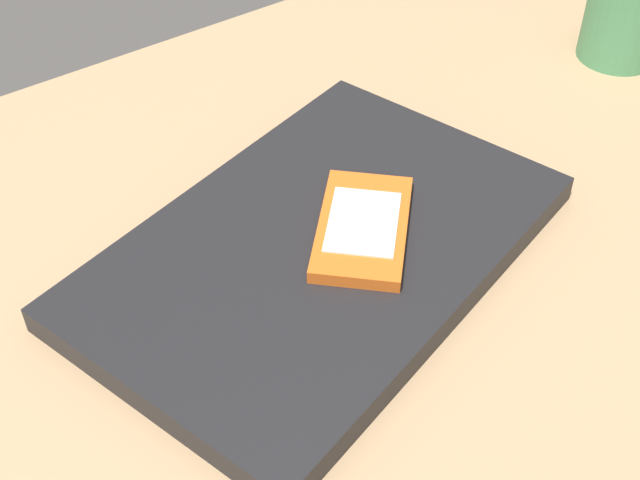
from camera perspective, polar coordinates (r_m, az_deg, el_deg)
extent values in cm
cube|color=tan|center=(65.29, 7.22, -2.55)|extent=(120.00, 80.00, 3.00)
cube|color=black|center=(63.32, 0.00, -0.61)|extent=(40.38, 31.78, 2.16)
cube|color=orange|center=(62.75, 2.83, 0.82)|extent=(12.48, 12.55, 1.03)
cube|color=white|center=(62.36, 2.85, 1.22)|extent=(8.46, 8.49, 0.14)
cylinder|color=#4C9360|center=(89.57, 19.47, 13.83)|extent=(7.59, 7.59, 9.07)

